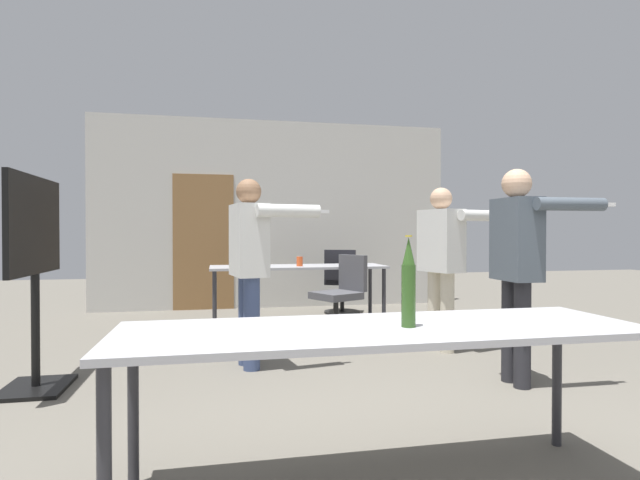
{
  "coord_description": "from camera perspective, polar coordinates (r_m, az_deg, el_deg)",
  "views": [
    {
      "loc": [
        -0.9,
        -1.5,
        1.16
      ],
      "look_at": [
        -0.04,
        2.66,
        1.1
      ],
      "focal_mm": 28.0,
      "sensor_mm": 36.0,
      "label": 1
    }
  ],
  "objects": [
    {
      "name": "tv_screen",
      "position": [
        4.23,
        -29.82,
        -1.97
      ],
      "size": [
        0.44,
        1.04,
        1.58
      ],
      "rotation": [
        0.0,
        0.0,
        1.57
      ],
      "color": "black",
      "rests_on": "ground_plane"
    },
    {
      "name": "conference_table_near",
      "position": [
        2.26,
        7.25,
        -11.3
      ],
      "size": [
        2.31,
        0.72,
        0.75
      ],
      "color": "#A8A8AD",
      "rests_on": "ground_plane"
    },
    {
      "name": "back_wall",
      "position": [
        7.85,
        -5.32,
        2.87
      ],
      "size": [
        5.53,
        0.12,
        2.91
      ],
      "color": "beige",
      "rests_on": "ground_plane"
    },
    {
      "name": "office_chair_side_rolled",
      "position": [
        7.17,
        2.48,
        -5.02
      ],
      "size": [
        0.6,
        0.65,
        0.93
      ],
      "rotation": [
        0.0,
        0.0,
        5.92
      ],
      "color": "black",
      "rests_on": "ground_plane"
    },
    {
      "name": "beer_bottle",
      "position": [
        2.23,
        10.08,
        -4.94
      ],
      "size": [
        0.06,
        0.06,
        0.4
      ],
      "color": "#2D511E",
      "rests_on": "conference_table_near"
    },
    {
      "name": "drink_cup",
      "position": [
        6.21,
        -2.34,
        -2.46
      ],
      "size": [
        0.08,
        0.08,
        0.12
      ],
      "color": "#E05123",
      "rests_on": "conference_table_far"
    },
    {
      "name": "person_near_casual",
      "position": [
        5.06,
        13.77,
        -1.47
      ],
      "size": [
        0.86,
        0.63,
        1.61
      ],
      "rotation": [
        0.0,
        0.0,
        -1.29
      ],
      "color": "beige",
      "rests_on": "ground_plane"
    },
    {
      "name": "person_right_polo",
      "position": [
        4.35,
        -7.95,
        -1.69
      ],
      "size": [
        0.84,
        0.67,
        1.63
      ],
      "rotation": [
        0.0,
        0.0,
        -1.4
      ],
      "color": "#3D4C75",
      "rests_on": "ground_plane"
    },
    {
      "name": "person_center_tall",
      "position": [
        4.09,
        21.69,
        -1.5
      ],
      "size": [
        0.75,
        0.6,
        1.65
      ],
      "rotation": [
        0.0,
        0.0,
        -1.59
      ],
      "color": "#28282D",
      "rests_on": "ground_plane"
    },
    {
      "name": "conference_table_far",
      "position": [
        6.31,
        -2.49,
        -3.55
      ],
      "size": [
        2.19,
        0.69,
        0.75
      ],
      "color": "#A8A8AD",
      "rests_on": "ground_plane"
    },
    {
      "name": "office_chair_far_left",
      "position": [
        5.81,
        2.41,
        -6.56
      ],
      "size": [
        0.67,
        0.64,
        0.9
      ],
      "rotation": [
        0.0,
        0.0,
        2.04
      ],
      "color": "black",
      "rests_on": "ground_plane"
    }
  ]
}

